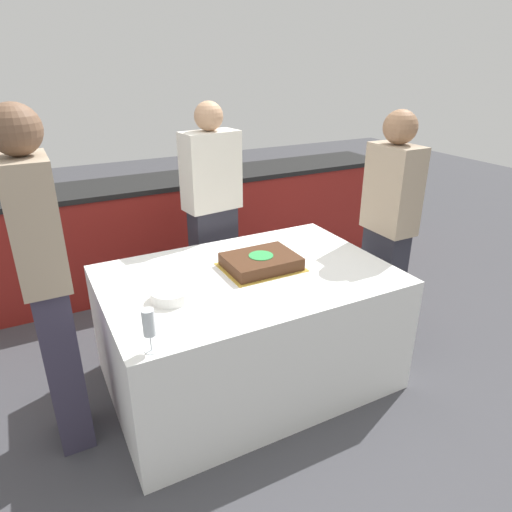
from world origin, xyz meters
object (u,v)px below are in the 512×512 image
Objects in this scene: cake at (261,262)px; plate_stack at (171,295)px; person_seated_left at (47,284)px; person_seated_right at (388,228)px; person_cutting_cake at (213,216)px; wine_glass at (149,324)px.

plate_stack is (-0.59, -0.13, -0.01)m from cake.
cake is at bearing -88.09° from person_seated_left.
person_seated_right reaches higher than plate_stack.
person_seated_left is at bearing -90.00° from person_seated_right.
cake is 0.28× the size of person_cutting_cake.
wine_glass is (-0.21, -0.39, 0.10)m from plate_stack.
plate_stack is 1.53m from person_seated_right.
person_seated_left reaches higher than person_cutting_cake.
cake is at bearing 82.16° from person_cutting_cake.
cake is 2.21× the size of plate_stack.
plate_stack is 0.46m from wine_glass.
plate_stack is at bearing -99.55° from person_seated_left.
cake is at bearing 12.47° from plate_stack.
wine_glass is 1.80m from person_seated_right.
person_seated_right is at bearing 15.53° from wine_glass.
wine_glass reaches higher than cake.
plate_stack is 0.13× the size of person_seated_right.
person_seated_left reaches higher than cake.
person_seated_left is 1.08× the size of person_seated_right.
person_seated_left is at bearing -178.09° from cake.
plate_stack is 1.05m from person_cutting_cake.
person_cutting_cake is 1.21m from person_seated_right.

